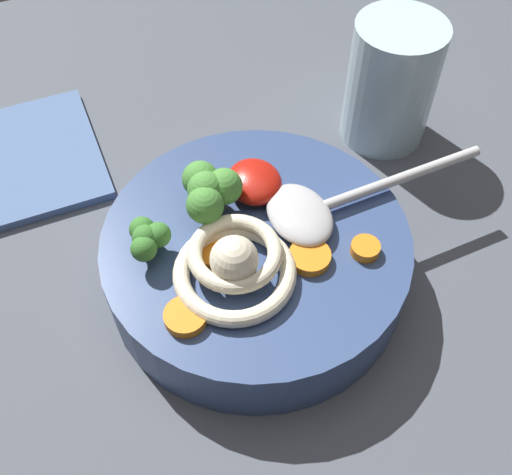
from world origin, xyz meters
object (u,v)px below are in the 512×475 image
drinking_glass (391,83)px  soup_bowl (256,258)px  folded_napkin (26,159)px  soup_spoon (323,206)px  noodle_pile (233,261)px

drinking_glass → soup_bowl: bearing=123.3°
soup_bowl → folded_napkin: bearing=37.6°
soup_spoon → drinking_glass: bearing=39.5°
noodle_pile → soup_spoon: noodle_pile is taller
soup_spoon → drinking_glass: drinking_glass is taller
soup_spoon → soup_bowl: bearing=-180.0°
soup_spoon → drinking_glass: 15.84cm
soup_spoon → folded_napkin: soup_spoon is taller
drinking_glass → noodle_pile: bearing=124.4°
soup_bowl → noodle_pile: size_ratio=2.43×
soup_bowl → drinking_glass: size_ratio=1.99×
noodle_pile → soup_spoon: (2.44, -7.72, -0.35)cm
folded_napkin → soup_spoon: bearing=-133.2°
drinking_glass → folded_napkin: size_ratio=0.77×
noodle_pile → soup_bowl: bearing=-49.0°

